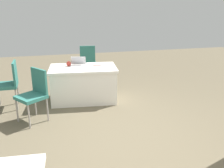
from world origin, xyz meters
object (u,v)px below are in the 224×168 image
at_px(chair_near_front, 88,59).
at_px(scissors_red, 97,66).
at_px(chair_tucked_left, 9,82).
at_px(chair_tucked_right, 34,92).
at_px(yarn_ball, 69,64).
at_px(table_foreground, 84,84).
at_px(laptop_silver, 78,65).

bearing_deg(chair_near_front, scissors_red, -83.85).
relative_size(chair_tucked_left, chair_tucked_right, 1.01).
height_order(chair_tucked_right, yarn_ball, chair_tucked_right).
relative_size(table_foreground, laptop_silver, 4.07).
relative_size(table_foreground, scissors_red, 8.36).
height_order(chair_tucked_right, scissors_red, chair_tucked_right).
distance_m(chair_tucked_left, yarn_ball, 1.26).
bearing_deg(chair_tucked_right, table_foreground, -87.86).
bearing_deg(chair_tucked_left, chair_tucked_right, -146.15).
distance_m(table_foreground, yarn_ball, 0.54).
bearing_deg(yarn_ball, chair_tucked_left, 9.96).
distance_m(chair_near_front, chair_tucked_right, 2.81).
distance_m(chair_near_front, scissors_red, 1.67).
distance_m(chair_tucked_right, scissors_red, 1.55).
height_order(laptop_silver, yarn_ball, laptop_silver).
bearing_deg(chair_tucked_left, scissors_red, -88.48).
relative_size(chair_near_front, chair_tucked_left, 0.99).
xyz_separation_m(table_foreground, chair_tucked_left, (1.50, 0.05, 0.17)).
distance_m(chair_near_front, chair_tucked_left, 2.53).
xyz_separation_m(laptop_silver, scissors_red, (-0.40, 0.04, -0.04)).
bearing_deg(chair_tucked_left, table_foreground, -89.03).
height_order(chair_tucked_left, chair_tucked_right, chair_tucked_left).
distance_m(chair_tucked_left, scissors_red, 1.83).
distance_m(chair_tucked_right, laptop_silver, 1.27).
bearing_deg(table_foreground, scissors_red, -175.01).
xyz_separation_m(chair_tucked_left, yarn_ball, (-1.22, -0.21, 0.25)).
xyz_separation_m(chair_near_front, laptop_silver, (0.45, 1.61, 0.25)).
xyz_separation_m(chair_near_front, scissors_red, (0.04, 1.65, 0.21)).
xyz_separation_m(chair_near_front, chair_tucked_left, (1.86, 1.73, 0.01)).
relative_size(chair_tucked_left, laptop_silver, 2.59).
bearing_deg(table_foreground, chair_tucked_right, 38.56).
bearing_deg(chair_near_front, yarn_ball, -105.27).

